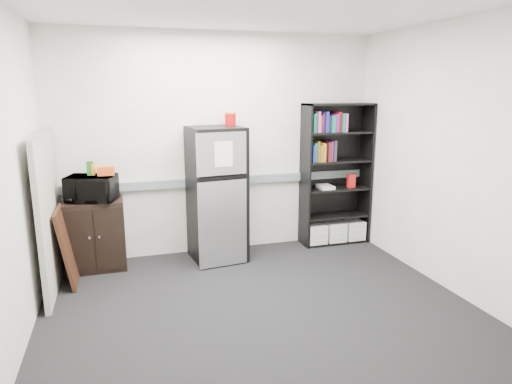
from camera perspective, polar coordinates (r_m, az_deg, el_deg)
floor at (r=4.45m, az=0.55°, el=-14.44°), size 4.00×4.00×0.00m
wall_back at (r=5.68m, az=-4.74°, el=5.88°), size 4.00×0.02×2.70m
wall_right at (r=4.98m, az=23.16°, el=3.88°), size 0.02×3.50×2.70m
wall_left at (r=3.91m, az=-28.59°, el=1.13°), size 0.02×3.50×2.70m
ceiling at (r=4.00m, az=0.63°, el=22.37°), size 4.00×3.50×0.02m
electrical_raceway at (r=5.73m, az=-4.59°, el=1.37°), size 3.92×0.05×0.10m
wall_note at (r=5.59m, az=-8.30°, el=7.73°), size 0.14×0.00×0.10m
bookshelf at (r=6.09m, az=9.93°, el=2.03°), size 0.90×0.34×1.85m
cubicle_partition at (r=5.05m, az=-24.48°, el=-2.38°), size 0.06×1.30×1.62m
cabinet at (r=5.52m, az=-19.43°, el=-5.08°), size 0.65×0.44×0.81m
microwave at (r=5.37m, az=-19.87°, el=0.43°), size 0.59×0.48×0.28m
snack_box_a at (r=5.37m, az=-20.03°, el=2.77°), size 0.07×0.06×0.15m
snack_box_b at (r=5.37m, az=-20.03°, el=2.77°), size 0.07×0.05×0.15m
snack_box_c at (r=5.37m, az=-19.89°, el=2.73°), size 0.08×0.07×0.14m
snack_bag at (r=5.31m, az=-18.26°, el=2.54°), size 0.18×0.10×0.10m
refrigerator at (r=5.44m, az=-4.92°, el=-0.32°), size 0.67×0.70×1.60m
coffee_can at (r=5.48m, az=-3.23°, el=9.25°), size 0.13×0.13×0.18m
framed_poster at (r=5.26m, az=-22.48°, el=-6.17°), size 0.16×0.64×0.82m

